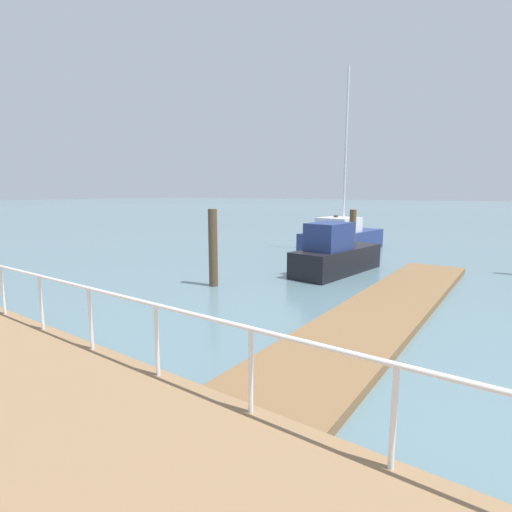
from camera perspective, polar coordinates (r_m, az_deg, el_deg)
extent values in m
plane|color=slate|center=(17.24, -31.58, -2.02)|extent=(300.00, 300.00, 0.00)
cube|color=olive|center=(10.42, 18.78, -7.33)|extent=(13.11, 2.00, 0.18)
cylinder|color=white|center=(4.09, 19.74, -21.67)|extent=(0.06, 0.06, 1.05)
cylinder|color=white|center=(4.72, -0.79, -16.73)|extent=(0.06, 0.06, 1.05)
cylinder|color=white|center=(5.76, -14.50, -12.06)|extent=(0.06, 0.06, 1.05)
cylinder|color=white|center=(7.03, -23.35, -8.57)|extent=(0.06, 0.06, 1.05)
cylinder|color=white|center=(8.44, -29.28, -6.07)|extent=(0.06, 0.06, 1.05)
cylinder|color=white|center=(9.92, -33.45, -4.27)|extent=(0.06, 0.06, 1.05)
cylinder|color=white|center=(6.89, -23.64, -4.40)|extent=(0.06, 26.34, 0.06)
cylinder|color=brown|center=(17.47, 14.09, 2.99)|extent=(0.29, 0.29, 2.26)
cylinder|color=brown|center=(12.38, -6.39, 1.19)|extent=(0.29, 0.29, 2.49)
cylinder|color=#473826|center=(20.16, 11.70, 3.31)|extent=(0.24, 0.24, 1.85)
cube|color=black|center=(14.84, 11.93, -0.61)|extent=(4.48, 1.96, 0.94)
cube|color=navy|center=(14.18, 10.81, 2.89)|extent=(1.79, 1.36, 0.98)
cube|color=navy|center=(20.48, 12.69, 2.19)|extent=(5.45, 2.69, 1.02)
cube|color=white|center=(20.02, 12.18, 4.56)|extent=(2.08, 1.89, 0.73)
cylinder|color=silver|center=(20.43, 13.16, 14.92)|extent=(0.12, 0.12, 8.06)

